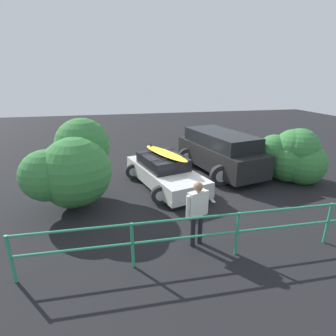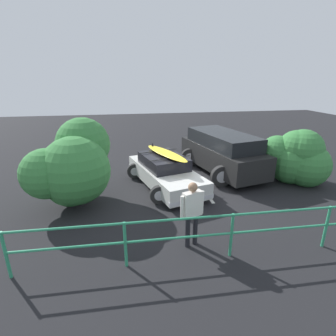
# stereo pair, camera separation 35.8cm
# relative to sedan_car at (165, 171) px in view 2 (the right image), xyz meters

# --- Properties ---
(ground_plane) EXTENTS (44.00, 44.00, 0.02)m
(ground_plane) POSITION_rel_sedan_car_xyz_m (-0.62, 0.14, -0.60)
(ground_plane) COLOR black
(ground_plane) RESTS_ON ground
(parking_stripe) EXTENTS (0.12, 3.65, 0.00)m
(parking_stripe) POSITION_rel_sedan_car_xyz_m (-1.38, 0.04, -0.59)
(parking_stripe) COLOR silver
(parking_stripe) RESTS_ON ground
(sedan_car) EXTENTS (2.92, 4.53, 1.49)m
(sedan_car) POSITION_rel_sedan_car_xyz_m (0.00, 0.00, 0.00)
(sedan_car) COLOR silver
(sedan_car) RESTS_ON ground
(suv_car) EXTENTS (3.22, 4.97, 1.82)m
(suv_car) POSITION_rel_sedan_car_xyz_m (-2.74, -1.08, 0.36)
(suv_car) COLOR black
(suv_car) RESTS_ON ground
(person_bystander) EXTENTS (0.64, 0.35, 1.73)m
(person_bystander) POSITION_rel_sedan_car_xyz_m (-0.01, 3.99, 0.45)
(person_bystander) COLOR black
(person_bystander) RESTS_ON ground
(railing_fence) EXTENTS (9.94, 0.34, 1.13)m
(railing_fence) POSITION_rel_sedan_car_xyz_m (-0.83, 4.57, 0.18)
(railing_fence) COLOR #2D9366
(railing_fence) RESTS_ON ground
(bush_near_left) EXTENTS (2.69, 2.92, 2.83)m
(bush_near_left) POSITION_rel_sedan_car_xyz_m (3.20, 1.07, 0.76)
(bush_near_left) COLOR brown
(bush_near_left) RESTS_ON ground
(bush_near_right) EXTENTS (2.51, 2.29, 2.28)m
(bush_near_right) POSITION_rel_sedan_car_xyz_m (-5.26, 0.53, 0.50)
(bush_near_right) COLOR brown
(bush_near_right) RESTS_ON ground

